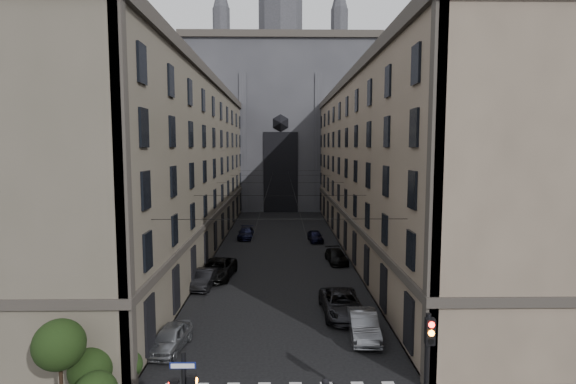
{
  "coord_description": "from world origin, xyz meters",
  "views": [
    {
      "loc": [
        0.07,
        -14.2,
        11.43
      ],
      "look_at": [
        0.5,
        13.72,
        8.62
      ],
      "focal_mm": 28.0,
      "sensor_mm": 36.0,
      "label": 1
    }
  ],
  "objects_px": {
    "car_left_far": "(246,233)",
    "car_right_near": "(363,325)",
    "gothic_tower": "(281,114)",
    "traffic_light_right": "(428,363)",
    "car_right_far": "(315,236)",
    "car_right_midnear": "(342,304)",
    "car_right_midfar": "(336,256)",
    "car_left_midfar": "(217,269)",
    "car_left_near": "(170,338)",
    "car_left_midnear": "(204,279)"
  },
  "relations": [
    {
      "from": "car_left_midnear",
      "to": "car_right_far",
      "type": "height_order",
      "value": "car_left_midnear"
    },
    {
      "from": "car_left_near",
      "to": "car_right_midnear",
      "type": "relative_size",
      "value": 0.71
    },
    {
      "from": "car_right_near",
      "to": "car_right_midfar",
      "type": "xyz_separation_m",
      "value": [
        0.53,
        17.54,
        -0.13
      ]
    },
    {
      "from": "car_left_near",
      "to": "car_right_far",
      "type": "distance_m",
      "value": 30.8
    },
    {
      "from": "car_left_midnear",
      "to": "car_left_midfar",
      "type": "distance_m",
      "value": 2.7
    },
    {
      "from": "gothic_tower",
      "to": "car_right_midfar",
      "type": "xyz_separation_m",
      "value": [
        5.54,
        -45.69,
        -17.16
      ]
    },
    {
      "from": "traffic_light_right",
      "to": "car_right_far",
      "type": "relative_size",
      "value": 1.32
    },
    {
      "from": "car_right_far",
      "to": "gothic_tower",
      "type": "bearing_deg",
      "value": 91.47
    },
    {
      "from": "car_left_near",
      "to": "car_right_far",
      "type": "xyz_separation_m",
      "value": [
        10.4,
        29.0,
        -0.02
      ]
    },
    {
      "from": "car_right_far",
      "to": "car_left_midfar",
      "type": "bearing_deg",
      "value": -128.15
    },
    {
      "from": "car_left_near",
      "to": "car_left_midnear",
      "type": "height_order",
      "value": "car_left_midnear"
    },
    {
      "from": "traffic_light_right",
      "to": "car_left_midnear",
      "type": "relative_size",
      "value": 1.18
    },
    {
      "from": "traffic_light_right",
      "to": "car_right_midfar",
      "type": "height_order",
      "value": "traffic_light_right"
    },
    {
      "from": "gothic_tower",
      "to": "car_left_near",
      "type": "height_order",
      "value": "gothic_tower"
    },
    {
      "from": "car_left_midfar",
      "to": "car_right_near",
      "type": "height_order",
      "value": "car_left_midfar"
    },
    {
      "from": "car_left_near",
      "to": "car_left_far",
      "type": "xyz_separation_m",
      "value": [
        1.86,
        30.95,
        -0.02
      ]
    },
    {
      "from": "gothic_tower",
      "to": "car_left_midnear",
      "type": "xyz_separation_m",
      "value": [
        -6.2,
        -53.38,
        -17.07
      ]
    },
    {
      "from": "gothic_tower",
      "to": "car_right_midfar",
      "type": "distance_m",
      "value": 49.12
    },
    {
      "from": "gothic_tower",
      "to": "car_left_midfar",
      "type": "distance_m",
      "value": 53.81
    },
    {
      "from": "car_left_midfar",
      "to": "car_right_near",
      "type": "distance_m",
      "value": 16.34
    },
    {
      "from": "car_left_midfar",
      "to": "car_left_far",
      "type": "distance_m",
      "value": 17.06
    },
    {
      "from": "traffic_light_right",
      "to": "car_right_far",
      "type": "bearing_deg",
      "value": 92.15
    },
    {
      "from": "car_left_far",
      "to": "car_right_far",
      "type": "relative_size",
      "value": 1.17
    },
    {
      "from": "gothic_tower",
      "to": "car_right_near",
      "type": "xyz_separation_m",
      "value": [
        5.01,
        -63.23,
        -17.03
      ]
    },
    {
      "from": "car_left_midnear",
      "to": "car_right_far",
      "type": "xyz_separation_m",
      "value": [
        10.4,
        17.69,
        -0.05
      ]
    },
    {
      "from": "car_left_midnear",
      "to": "car_left_far",
      "type": "bearing_deg",
      "value": 91.05
    },
    {
      "from": "car_left_near",
      "to": "car_right_near",
      "type": "xyz_separation_m",
      "value": [
        11.21,
        1.46,
        0.08
      ]
    },
    {
      "from": "car_left_far",
      "to": "car_right_midnear",
      "type": "distance_m",
      "value": 27.26
    },
    {
      "from": "car_left_midfar",
      "to": "traffic_light_right",
      "type": "bearing_deg",
      "value": -57.75
    },
    {
      "from": "traffic_light_right",
      "to": "car_right_far",
      "type": "xyz_separation_m",
      "value": [
        -1.4,
        37.34,
        -2.62
      ]
    },
    {
      "from": "car_left_far",
      "to": "car_left_midnear",
      "type": "bearing_deg",
      "value": -95.27
    },
    {
      "from": "car_left_far",
      "to": "traffic_light_right",
      "type": "bearing_deg",
      "value": -75.67
    },
    {
      "from": "car_left_far",
      "to": "car_right_far",
      "type": "bearing_deg",
      "value": -12.74
    },
    {
      "from": "traffic_light_right",
      "to": "car_right_midnear",
      "type": "height_order",
      "value": "traffic_light_right"
    },
    {
      "from": "gothic_tower",
      "to": "car_right_midnear",
      "type": "distance_m",
      "value": 62.15
    },
    {
      "from": "car_left_far",
      "to": "car_right_near",
      "type": "height_order",
      "value": "car_right_near"
    },
    {
      "from": "car_right_midfar",
      "to": "car_right_far",
      "type": "distance_m",
      "value": 10.09
    },
    {
      "from": "car_left_far",
      "to": "gothic_tower",
      "type": "bearing_deg",
      "value": 82.8
    },
    {
      "from": "car_right_far",
      "to": "car_left_near",
      "type": "bearing_deg",
      "value": -114.98
    },
    {
      "from": "car_left_near",
      "to": "car_left_midnear",
      "type": "xyz_separation_m",
      "value": [
        0.0,
        11.31,
        0.03
      ]
    },
    {
      "from": "gothic_tower",
      "to": "car_right_midfar",
      "type": "height_order",
      "value": "gothic_tower"
    },
    {
      "from": "traffic_light_right",
      "to": "car_right_midnear",
      "type": "distance_m",
      "value": 13.71
    },
    {
      "from": "car_right_midnear",
      "to": "car_right_far",
      "type": "xyz_separation_m",
      "value": [
        0.0,
        23.94,
        -0.13
      ]
    },
    {
      "from": "car_left_midnear",
      "to": "car_right_near",
      "type": "height_order",
      "value": "car_right_near"
    },
    {
      "from": "car_right_near",
      "to": "car_right_midfar",
      "type": "bearing_deg",
      "value": 91.46
    },
    {
      "from": "traffic_light_right",
      "to": "car_right_near",
      "type": "height_order",
      "value": "traffic_light_right"
    },
    {
      "from": "car_left_midnear",
      "to": "car_left_far",
      "type": "xyz_separation_m",
      "value": [
        1.86,
        19.64,
        -0.06
      ]
    },
    {
      "from": "car_right_midfar",
      "to": "car_left_far",
      "type": "bearing_deg",
      "value": 124.68
    },
    {
      "from": "traffic_light_right",
      "to": "car_right_midnear",
      "type": "xyz_separation_m",
      "value": [
        -1.4,
        13.41,
        -2.49
      ]
    },
    {
      "from": "car_left_midfar",
      "to": "car_right_near",
      "type": "relative_size",
      "value": 1.25
    }
  ]
}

